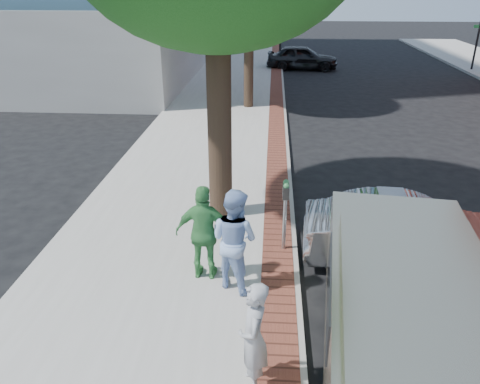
# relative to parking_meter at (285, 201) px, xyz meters

# --- Properties ---
(ground) EXTENTS (120.00, 120.00, 0.00)m
(ground) POSITION_rel_parking_meter_xyz_m (-0.82, -0.42, -1.21)
(ground) COLOR black
(ground) RESTS_ON ground
(sidewalk) EXTENTS (5.00, 60.00, 0.15)m
(sidewalk) POSITION_rel_parking_meter_xyz_m (-2.32, 7.58, -1.13)
(sidewalk) COLOR #9E9991
(sidewalk) RESTS_ON ground
(brick_strip) EXTENTS (0.60, 60.00, 0.01)m
(brick_strip) POSITION_rel_parking_meter_xyz_m (-0.12, 7.58, -1.05)
(brick_strip) COLOR brown
(brick_strip) RESTS_ON sidewalk
(curb) EXTENTS (0.10, 60.00, 0.15)m
(curb) POSITION_rel_parking_meter_xyz_m (0.23, 7.58, -1.13)
(curb) COLOR gray
(curb) RESTS_ON ground
(office_base) EXTENTS (18.20, 22.20, 4.00)m
(office_base) POSITION_rel_parking_meter_xyz_m (-13.82, 21.58, 0.79)
(office_base) COLOR gray
(office_base) RESTS_ON ground
(signal_near) EXTENTS (0.70, 0.15, 3.80)m
(signal_near) POSITION_rel_parking_meter_xyz_m (0.08, 21.58, 1.05)
(signal_near) COLOR black
(signal_near) RESTS_ON ground
(signal_far) EXTENTS (0.70, 0.15, 3.80)m
(signal_far) POSITION_rel_parking_meter_xyz_m (11.68, 21.58, 1.05)
(signal_far) COLOR black
(signal_far) RESTS_ON ground
(parking_meter) EXTENTS (0.12, 0.32, 1.47)m
(parking_meter) POSITION_rel_parking_meter_xyz_m (0.00, 0.00, 0.00)
(parking_meter) COLOR gray
(parking_meter) RESTS_ON sidewalk
(person_gray) EXTENTS (0.41, 0.60, 1.60)m
(person_gray) POSITION_rel_parking_meter_xyz_m (-0.46, -3.51, -0.26)
(person_gray) COLOR #9E9FA3
(person_gray) RESTS_ON sidewalk
(person_officer) EXTENTS (1.13, 1.08, 1.84)m
(person_officer) POSITION_rel_parking_meter_xyz_m (-0.88, -1.27, -0.13)
(person_officer) COLOR #94B3E4
(person_officer) RESTS_ON sidewalk
(person_green) EXTENTS (1.07, 0.50, 1.78)m
(person_green) POSITION_rel_parking_meter_xyz_m (-1.42, -1.05, -0.16)
(person_green) COLOR #42924A
(person_green) RESTS_ON sidewalk
(sedan_silver) EXTENTS (4.08, 1.63, 1.32)m
(sedan_silver) POSITION_rel_parking_meter_xyz_m (2.38, -0.14, -0.54)
(sedan_silver) COLOR #AFB2B7
(sedan_silver) RESTS_ON ground
(bg_car) EXTENTS (4.40, 1.95, 1.47)m
(bg_car) POSITION_rel_parking_meter_xyz_m (1.47, 21.61, -0.47)
(bg_car) COLOR black
(bg_car) RESTS_ON ground
(van) EXTENTS (2.58, 5.43, 1.94)m
(van) POSITION_rel_parking_meter_xyz_m (1.51, -3.18, -0.14)
(van) COLOR #9C967F
(van) RESTS_ON ground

